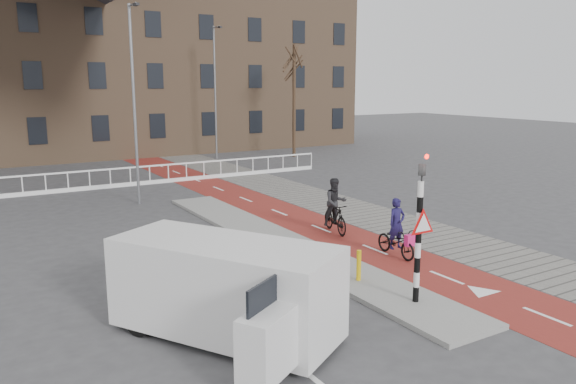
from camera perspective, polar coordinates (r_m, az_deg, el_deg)
ground at (r=15.63m, az=9.29°, el=-8.50°), size 120.00×120.00×0.00m
bike_lane at (r=24.46m, az=-3.25°, el=-1.17°), size 2.50×60.00×0.01m
sidewalk at (r=25.85m, az=2.24°, el=-0.49°), size 3.00×60.00×0.01m
curb_island at (r=18.32m, az=-0.54°, el=-5.19°), size 1.80×16.00×0.12m
traffic_signal at (r=13.24m, az=13.23°, el=-3.25°), size 0.80×0.80×3.68m
bollard at (r=14.81m, az=7.20°, el=-7.40°), size 0.12×0.12×0.81m
cyclist_near at (r=17.31m, az=10.95°, el=-4.51°), size 0.68×1.72×1.79m
cyclist_far at (r=19.63m, az=4.82°, el=-1.86°), size 0.94×1.86×1.93m
van at (r=11.73m, az=-6.39°, el=-9.63°), size 4.04×5.01×2.03m
railing at (r=28.94m, az=-21.42°, el=0.60°), size 28.00×0.10×0.99m
townhouse_row at (r=43.73m, az=-23.01°, el=13.70°), size 46.00×10.00×15.90m
tree_right at (r=39.48m, az=0.63°, el=9.19°), size 0.23×0.23×7.74m
streetlight_near at (r=24.70m, az=-15.35°, el=8.32°), size 0.12×0.12×8.34m
streetlight_right at (r=38.74m, az=-7.41°, el=9.87°), size 0.12×0.12×8.82m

